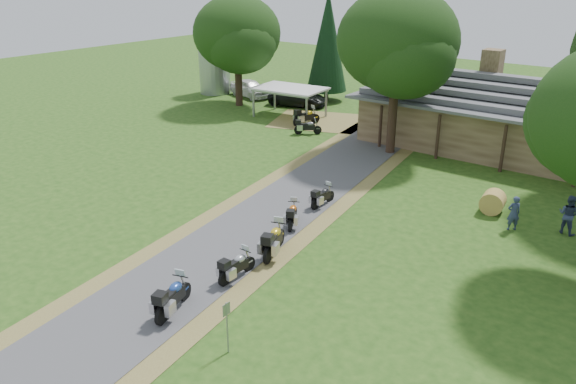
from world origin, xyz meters
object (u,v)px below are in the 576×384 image
Objects in this scene: motorcycle_row_e at (323,195)px; motorcycle_carport_a at (306,116)px; silo at (214,62)px; motorcycle_row_b at (237,264)px; hay_bale at (493,202)px; motorcycle_carport_b at (308,126)px; motorcycle_row_d at (292,213)px; carport at (290,102)px; lodge at (528,116)px; car_dark_suv at (298,94)px; motorcycle_row_c at (274,238)px; car_white_sedan at (250,86)px; motorcycle_row_a at (173,295)px.

motorcycle_row_e is 0.79× the size of motorcycle_carport_a.
silo is 34.53m from motorcycle_row_b.
motorcycle_row_b is at bearing -115.35° from hay_bale.
motorcycle_carport_a is at bearing 89.41° from motorcycle_carport_b.
carport is at bearing 8.17° from motorcycle_row_d.
lodge is 17.73m from carport.
car_dark_suv is (-19.36, 1.81, -1.40)m from lodge.
silo is 30.24m from motorcycle_row_d.
motorcycle_row_d is (13.98, -19.55, -0.45)m from car_dark_suv.
motorcycle_carport_b is at bearing -160.34° from lodge.
motorcycle_row_e is (-0.15, 2.76, -0.03)m from motorcycle_row_d.
motorcycle_row_c is at bearing 1.80° from motorcycle_row_b.
motorcycle_row_d is at bearing -57.77° from carport.
motorcycle_row_b is at bearing -124.90° from car_white_sedan.
car_white_sedan is 2.84× the size of motorcycle_carport_a.
motorcycle_row_b is 20.31m from motorcycle_carport_b.
motorcycle_row_b is 2.41m from motorcycle_row_c.
motorcycle_row_b is 13.49m from hay_bale.
motorcycle_row_e reaches higher than hay_bale.
car_dark_suv is (9.35, 0.46, -1.88)m from silo.
carport is 2.57× the size of motorcycle_carport_a.
motorcycle_row_c is at bearing -129.77° from motorcycle_carport_a.
motorcycle_row_b reaches higher than motorcycle_row_e.
car_dark_suv is 2.61× the size of motorcycle_carport_a.
lodge is 10.96m from hay_bale.
motorcycle_row_a is 1.76× the size of hay_bale.
motorcycle_row_b is at bearing -100.88° from motorcycle_carport_b.
silo is at bearing 177.29° from lodge.
motorcycle_row_a is (20.51, -27.94, -0.32)m from car_white_sedan.
lodge is 10.21× the size of motorcycle_row_c.
motorcycle_carport_a reaches higher than hay_bale.
motorcycle_row_c is (-4.29, -20.46, -1.73)m from lodge.
carport is at bearing -101.45° from car_white_sedan.
lodge reaches higher than car_dark_suv.
hay_bale is at bearing -25.58° from motorcycle_row_b.
carport is at bearing -174.61° from lodge.
lodge reaches higher than carport.
motorcycle_row_a is at bearing -128.42° from car_white_sedan.
carport is at bearing 15.54° from motorcycle_row_c.
car_white_sedan is at bearing 10.45° from silo.
motorcycle_row_b is (24.50, -24.23, -2.32)m from silo.
hay_bale is (5.86, 9.78, -0.15)m from motorcycle_row_c.
motorcycle_row_a is at bearing 158.53° from motorcycle_row_c.
lodge is at bearing -31.61° from motorcycle_row_c.
motorcycle_row_c is at bearing -41.79° from silo.
car_white_sedan is 5.31× the size of hay_bale.
motorcycle_row_c is 18.17m from motorcycle_carport_b.
car_white_sedan is (3.74, 0.69, -1.93)m from silo.
carport is at bearing 32.07° from motorcycle_row_b.
motorcycle_carport_b is at bearing -43.46° from carport.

